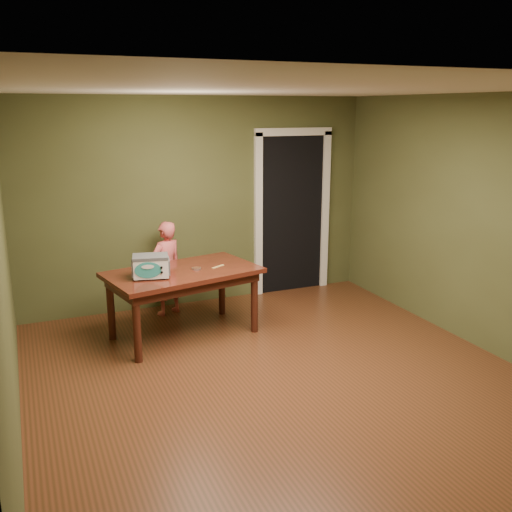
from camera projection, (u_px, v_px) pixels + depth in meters
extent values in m
plane|color=#5C2D1A|center=(284.00, 382.00, 5.25)|extent=(5.00, 5.00, 0.00)
cube|color=#49502A|center=(199.00, 202.00, 7.15)|extent=(4.50, 0.02, 2.60)
cube|color=#49502A|center=(2.00, 274.00, 4.07)|extent=(0.02, 5.00, 2.60)
cube|color=#49502A|center=(486.00, 225.00, 5.77)|extent=(0.02, 5.00, 2.60)
cube|color=white|center=(288.00, 89.00, 4.59)|extent=(4.50, 5.00, 0.02)
cube|color=black|center=(282.00, 211.00, 7.97)|extent=(0.90, 0.60, 2.10)
cube|color=black|center=(292.00, 215.00, 7.69)|extent=(0.90, 0.02, 2.10)
cube|color=white|center=(258.00, 218.00, 7.49)|extent=(0.10, 0.06, 2.20)
cube|color=white|center=(325.00, 213.00, 7.86)|extent=(0.10, 0.06, 2.20)
cube|color=white|center=(294.00, 132.00, 7.40)|extent=(1.10, 0.06, 0.10)
cube|color=#3D160E|center=(183.00, 273.00, 6.16)|extent=(1.75, 1.21, 0.05)
cube|color=#36150D|center=(183.00, 279.00, 6.18)|extent=(1.61, 1.06, 0.10)
cylinder|color=#36150D|center=(137.00, 329.00, 5.59)|extent=(0.08, 0.08, 0.70)
cylinder|color=#36150D|center=(111.00, 309.00, 6.15)|extent=(0.08, 0.08, 0.70)
cylinder|color=#36150D|center=(254.00, 302.00, 6.36)|extent=(0.08, 0.08, 0.70)
cylinder|color=#36150D|center=(222.00, 286.00, 6.92)|extent=(0.08, 0.08, 0.70)
cylinder|color=#4C4F54|center=(137.00, 280.00, 5.78)|extent=(0.02, 0.02, 0.02)
cylinder|color=#4C4F54|center=(137.00, 275.00, 5.96)|extent=(0.02, 0.02, 0.02)
cylinder|color=#4C4F54|center=(166.00, 279.00, 5.83)|extent=(0.02, 0.02, 0.02)
cylinder|color=#4C4F54|center=(165.00, 273.00, 6.01)|extent=(0.02, 0.02, 0.02)
cube|color=white|center=(151.00, 267.00, 5.87)|extent=(0.40, 0.32, 0.20)
cube|color=#4C4F54|center=(150.00, 257.00, 5.84)|extent=(0.40, 0.32, 0.03)
cube|color=#4C4F54|center=(133.00, 268.00, 5.83)|extent=(0.06, 0.22, 0.15)
cube|color=#4C4F54|center=(169.00, 266.00, 5.90)|extent=(0.06, 0.22, 0.15)
ellipsoid|color=teal|center=(148.00, 270.00, 5.74)|extent=(0.26, 0.06, 0.17)
cylinder|color=black|center=(161.00, 268.00, 5.76)|extent=(0.03, 0.02, 0.02)
cylinder|color=black|center=(162.00, 272.00, 5.77)|extent=(0.02, 0.02, 0.02)
cylinder|color=silver|center=(197.00, 269.00, 6.18)|extent=(0.10, 0.10, 0.02)
cylinder|color=#4F2F1A|center=(196.00, 268.00, 6.18)|extent=(0.09, 0.09, 0.01)
cube|color=#D8B45E|center=(218.00, 266.00, 6.29)|extent=(0.17, 0.11, 0.01)
imported|color=#E25D5F|center=(167.00, 268.00, 6.87)|extent=(0.49, 0.42, 1.15)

